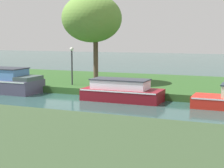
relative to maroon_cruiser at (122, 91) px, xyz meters
name	(u,v)px	position (x,y,z in m)	size (l,w,h in m)	color
ground_plane	(67,101)	(-2.80, -1.20, -0.53)	(120.00, 120.00, 0.00)	#284A46
riverbank_far	(115,82)	(-2.80, 5.80, -0.33)	(72.00, 10.00, 0.40)	#2A4F21
maroon_cruiser	(122,91)	(0.00, 0.00, 0.00)	(4.42, 1.85, 1.21)	maroon
willow_tree_left	(92,18)	(-3.62, 3.75, 4.23)	(4.01, 4.31, 6.00)	brown
lamp_post	(72,61)	(-4.30, 2.12, 1.45)	(0.24, 0.24, 2.45)	#333338
mooring_post_near	(18,78)	(-8.04, 1.40, 0.22)	(0.18, 0.18, 0.69)	#4A3827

